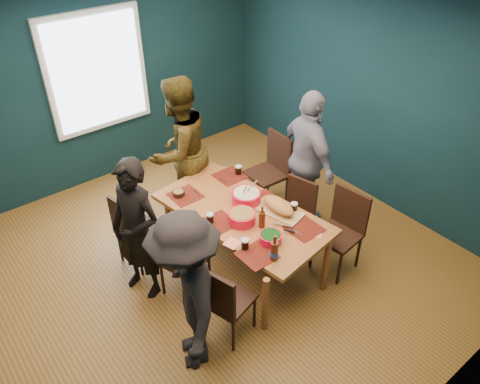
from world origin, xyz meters
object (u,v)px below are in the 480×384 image
object	(u,v)px
chair_left_mid	(179,258)
chair_right_mid	(297,208)
person_far_left	(137,231)
dining_table	(242,216)
chair_right_near	(343,225)
person_back	(179,151)
chair_right_far	(272,166)
bowl_dumpling	(246,197)
bowl_herbs	(270,238)
person_right	(307,160)
chair_left_far	(133,227)
chair_left_near	(223,299)
bowl_salad	(242,217)
person_near_left	(187,294)
cutting_board	(279,207)

from	to	relation	value
chair_left_mid	chair_right_mid	bearing A→B (deg)	-23.41
person_far_left	dining_table	bearing A→B (deg)	51.56
chair_right_near	person_back	world-z (taller)	person_back
chair_right_far	chair_right_near	size ratio (longest dim) A/B	1.04
bowl_dumpling	person_back	bearing A→B (deg)	97.69
chair_right_far	bowl_dumpling	distance (m)	1.06
chair_left_mid	bowl_herbs	size ratio (longest dim) A/B	4.08
chair_right_near	dining_table	bearing A→B (deg)	132.81
person_far_left	person_right	world-z (taller)	person_right
chair_left_far	chair_left_near	size ratio (longest dim) A/B	1.02
chair_right_near	bowl_herbs	distance (m)	0.97
chair_left_far	dining_table	bearing A→B (deg)	-48.24
dining_table	bowl_salad	world-z (taller)	bowl_salad
chair_left_near	bowl_dumpling	size ratio (longest dim) A/B	2.81
chair_right_near	person_back	xyz separation A→B (m)	(-0.85, 1.91, 0.37)
person_near_left	person_back	bearing A→B (deg)	173.19
bowl_herbs	cutting_board	world-z (taller)	cutting_board
chair_right_near	person_near_left	xyz separation A→B (m)	(-1.98, 0.03, 0.26)
person_back	bowl_dumpling	bearing A→B (deg)	83.10
person_near_left	bowl_salad	bearing A→B (deg)	142.11
chair_left_mid	bowl_herbs	xyz separation A→B (m)	(0.73, -0.55, 0.24)
chair_right_mid	person_back	xyz separation A→B (m)	(-0.73, 1.32, 0.43)
person_back	cutting_board	world-z (taller)	person_back
person_right	bowl_dumpling	size ratio (longest dim) A/B	5.42
person_near_left	bowl_herbs	world-z (taller)	person_near_left
chair_right_far	bowl_salad	xyz separation A→B (m)	(-1.13, -0.78, 0.21)
bowl_salad	bowl_herbs	xyz separation A→B (m)	(0.02, -0.41, -0.01)
chair_right_mid	bowl_herbs	world-z (taller)	chair_right_mid
person_far_left	chair_right_near	bearing A→B (deg)	40.32
chair_left_near	bowl_dumpling	bearing A→B (deg)	25.16
dining_table	person_near_left	distance (m)	1.34
bowl_salad	bowl_herbs	bearing A→B (deg)	-86.63
dining_table	chair_left_mid	xyz separation A→B (m)	(-0.81, -0.00, -0.12)
bowl_herbs	bowl_salad	bearing A→B (deg)	93.37
chair_left_near	chair_right_mid	xyz separation A→B (m)	(1.51, 0.58, -0.03)
dining_table	chair_right_far	world-z (taller)	chair_right_far
chair_right_near	person_far_left	bearing A→B (deg)	144.23
chair_right_far	person_right	bearing A→B (deg)	-75.53
person_back	bowl_herbs	world-z (taller)	person_back
chair_right_near	bowl_herbs	size ratio (longest dim) A/B	4.28
chair_left_mid	bowl_herbs	distance (m)	0.94
chair_right_near	chair_left_mid	bearing A→B (deg)	149.75
chair_left_far	chair_right_mid	distance (m)	1.87
chair_left_far	bowl_salad	world-z (taller)	chair_left_far
person_back	dining_table	bearing A→B (deg)	75.81
dining_table	person_near_left	size ratio (longest dim) A/B	1.24
chair_right_mid	person_right	xyz separation A→B (m)	(0.40, 0.27, 0.37)
person_far_left	bowl_salad	size ratio (longest dim) A/B	5.55
chair_left_far	bowl_herbs	size ratio (longest dim) A/B	4.09
bowl_dumpling	chair_left_far	bearing A→B (deg)	150.40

